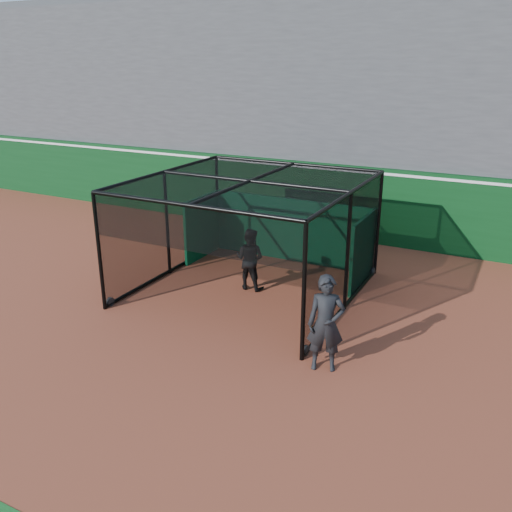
% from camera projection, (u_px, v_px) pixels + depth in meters
% --- Properties ---
extents(ground, '(120.00, 120.00, 0.00)m').
position_uv_depth(ground, '(197.00, 342.00, 11.63)').
color(ground, brown).
rests_on(ground, ground).
extents(outfield_wall, '(50.00, 0.50, 2.50)m').
position_uv_depth(outfield_wall, '(334.00, 199.00, 18.30)').
color(outfield_wall, '#0A3B16').
rests_on(outfield_wall, ground).
extents(grandstand, '(50.00, 7.85, 8.95)m').
position_uv_depth(grandstand, '(372.00, 95.00, 20.36)').
color(grandstand, '#4C4C4F').
rests_on(grandstand, ground).
extents(batting_cage, '(5.28, 5.45, 2.91)m').
position_uv_depth(batting_cage, '(250.00, 237.00, 13.84)').
color(batting_cage, black).
rests_on(batting_cage, ground).
extents(batter, '(0.81, 0.64, 1.64)m').
position_uv_depth(batter, '(250.00, 259.00, 14.14)').
color(batter, black).
rests_on(batter, ground).
extents(on_deck_player, '(0.83, 0.68, 1.95)m').
position_uv_depth(on_deck_player, '(326.00, 324.00, 10.34)').
color(on_deck_player, black).
rests_on(on_deck_player, ground).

